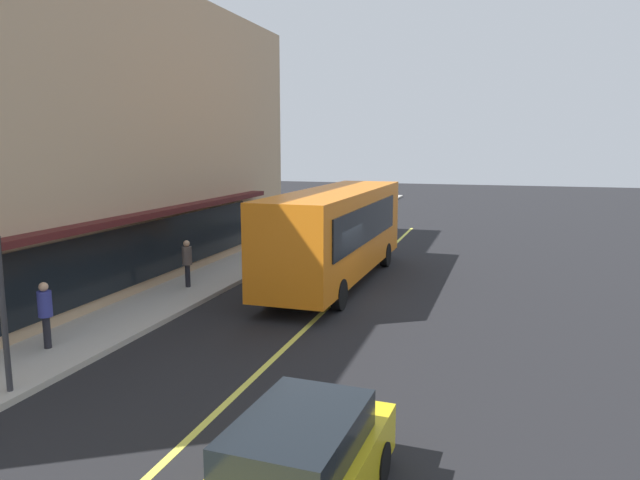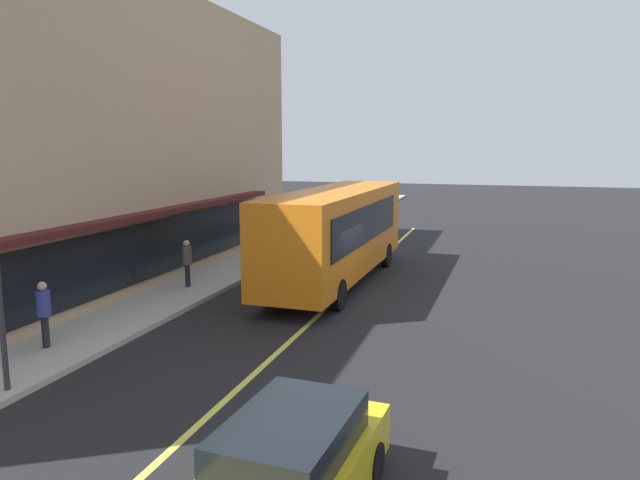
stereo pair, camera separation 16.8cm
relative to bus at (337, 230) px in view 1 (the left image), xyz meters
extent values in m
plane|color=black|center=(-2.61, -0.64, -1.99)|extent=(120.00, 120.00, 0.00)
cube|color=#B2ADA3|center=(-2.61, 4.65, -1.91)|extent=(80.00, 2.50, 0.15)
cube|color=#D8D14C|center=(-2.61, -0.64, -1.98)|extent=(36.00, 0.16, 0.01)
cube|color=tan|center=(-3.41, 11.08, 3.46)|extent=(26.31, 10.35, 10.89)
cube|color=#4C1919|center=(-3.41, 5.65, 0.81)|extent=(18.42, 0.70, 0.20)
cube|color=black|center=(-3.41, 5.87, -0.49)|extent=(15.79, 0.08, 2.00)
cube|color=orange|center=(-0.04, 0.00, 0.01)|extent=(11.05, 2.74, 3.00)
cube|color=black|center=(5.41, -0.12, 0.37)|extent=(0.17, 2.10, 1.80)
cube|color=black|center=(-0.31, 1.28, 0.37)|extent=(8.80, 0.25, 1.32)
cube|color=black|center=(-0.36, -1.26, 0.37)|extent=(8.80, 0.25, 1.32)
cube|color=#0CF259|center=(5.48, -0.12, 1.26)|extent=(0.12, 1.90, 0.36)
cube|color=#2D2D33|center=(5.51, -0.12, -1.24)|extent=(0.21, 2.40, 0.40)
cylinder|color=black|center=(3.51, 1.05, -1.49)|extent=(1.01, 0.32, 1.00)
cylinder|color=black|center=(3.46, -1.20, -1.49)|extent=(1.01, 0.32, 1.00)
cylinder|color=black|center=(-3.53, 1.21, -1.49)|extent=(1.01, 0.32, 1.00)
cylinder|color=black|center=(-3.58, -1.05, -1.49)|extent=(1.01, 0.32, 1.00)
cylinder|color=#2D2D33|center=(-11.81, 3.74, -0.24)|extent=(0.12, 0.12, 3.20)
cube|color=black|center=(-13.82, -3.24, -0.74)|extent=(2.49, 1.64, 0.55)
cylinder|color=black|center=(-12.60, -4.13, -1.67)|extent=(0.65, 0.26, 0.64)
cylinder|color=black|center=(-12.51, -2.49, -1.67)|extent=(0.65, 0.26, 0.64)
cylinder|color=black|center=(-2.81, 4.72, -1.43)|extent=(0.18, 0.18, 0.81)
cylinder|color=#594C47|center=(-2.81, 4.72, -0.70)|extent=(0.34, 0.34, 0.64)
sphere|color=tan|center=(-2.81, 4.72, -0.27)|extent=(0.23, 0.23, 0.23)
cylinder|color=black|center=(-9.47, 4.86, -1.43)|extent=(0.18, 0.18, 0.81)
cylinder|color=#33388C|center=(-9.47, 4.86, -0.71)|extent=(0.34, 0.34, 0.64)
sphere|color=tan|center=(-9.47, 4.86, -0.27)|extent=(0.23, 0.23, 0.23)
cylinder|color=black|center=(5.62, 5.45, -1.43)|extent=(0.18, 0.18, 0.81)
cylinder|color=#26723F|center=(5.62, 5.45, -0.70)|extent=(0.34, 0.34, 0.64)
sphere|color=tan|center=(5.62, 5.45, -0.27)|extent=(0.23, 0.23, 0.23)
camera|label=1|loc=(-20.85, -5.69, 3.17)|focal=32.93mm
camera|label=2|loc=(-20.80, -5.85, 3.17)|focal=32.93mm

